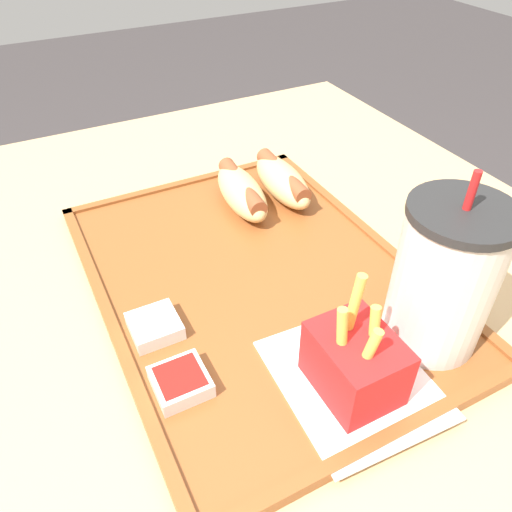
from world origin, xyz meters
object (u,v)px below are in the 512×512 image
object	(u,v)px
sauce_cup_mayo	(155,325)
sauce_cup_ketchup	(180,381)
soda_cup	(444,278)
hot_dog_near	(242,191)
fries_carton	(355,362)
hot_dog_far	(282,180)

from	to	relation	value
sauce_cup_mayo	sauce_cup_ketchup	xyz separation A→B (m)	(0.08, -0.00, 0.00)
soda_cup	hot_dog_near	world-z (taller)	soda_cup
sauce_cup_mayo	fries_carton	bearing A→B (deg)	43.22
hot_dog_near	soda_cup	bearing A→B (deg)	12.07
hot_dog_near	sauce_cup_mayo	size ratio (longest dim) A/B	2.90
fries_carton	hot_dog_near	bearing A→B (deg)	172.25
sauce_cup_mayo	sauce_cup_ketchup	size ratio (longest dim) A/B	1.00
hot_dog_far	sauce_cup_mayo	distance (m)	0.29
hot_dog_near	sauce_cup_mayo	distance (m)	0.24
soda_cup	sauce_cup_ketchup	xyz separation A→B (m)	(-0.05, -0.24, -0.07)
hot_dog_near	sauce_cup_ketchup	bearing A→B (deg)	-36.65
hot_dog_near	sauce_cup_ketchup	xyz separation A→B (m)	(0.24, -0.18, -0.02)
sauce_cup_ketchup	sauce_cup_mayo	bearing A→B (deg)	179.23
hot_dog_far	sauce_cup_ketchup	size ratio (longest dim) A/B	2.87
hot_dog_near	fries_carton	distance (m)	0.31
sauce_cup_ketchup	fries_carton	bearing A→B (deg)	63.22
fries_carton	sauce_cup_ketchup	distance (m)	0.16
soda_cup	hot_dog_near	bearing A→B (deg)	-167.93
soda_cup	hot_dog_far	world-z (taller)	soda_cup
soda_cup	sauce_cup_ketchup	bearing A→B (deg)	-102.38
soda_cup	hot_dog_near	size ratio (longest dim) A/B	1.34
fries_carton	sauce_cup_ketchup	size ratio (longest dim) A/B	2.47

